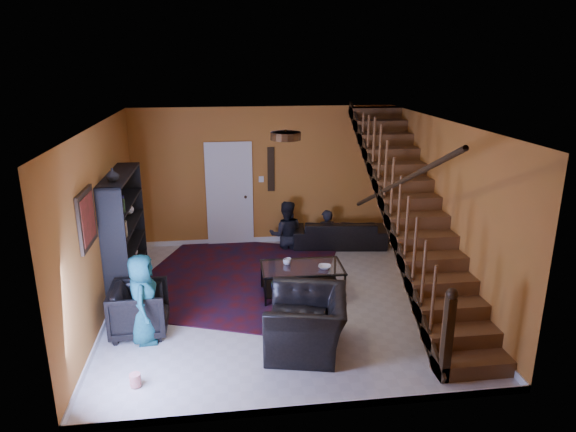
% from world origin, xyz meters
% --- Properties ---
extents(floor, '(5.50, 5.50, 0.00)m').
position_xyz_m(floor, '(0.00, 0.00, 0.00)').
color(floor, beige).
rests_on(floor, ground).
extents(room, '(5.50, 5.50, 5.50)m').
position_xyz_m(room, '(-1.33, 1.33, 0.05)').
color(room, '#B86528').
rests_on(room, ground).
extents(staircase, '(0.95, 5.02, 3.18)m').
position_xyz_m(staircase, '(2.12, -0.00, 1.40)').
color(staircase, brown).
rests_on(staircase, floor).
extents(bookshelf, '(0.35, 1.80, 2.00)m').
position_xyz_m(bookshelf, '(-2.40, 0.60, 0.96)').
color(bookshelf, black).
rests_on(bookshelf, floor).
extents(door, '(0.82, 0.05, 2.05)m').
position_xyz_m(door, '(-0.70, 2.73, 1.02)').
color(door, silver).
rests_on(door, floor).
extents(framed_picture, '(0.04, 0.74, 0.74)m').
position_xyz_m(framed_picture, '(-2.57, -0.90, 1.75)').
color(framed_picture, maroon).
rests_on(framed_picture, room).
extents(wall_hanging, '(0.14, 0.03, 0.90)m').
position_xyz_m(wall_hanging, '(0.15, 2.73, 1.55)').
color(wall_hanging, black).
rests_on(wall_hanging, room).
extents(ceiling_fixture, '(0.40, 0.40, 0.10)m').
position_xyz_m(ceiling_fixture, '(0.00, -0.80, 2.74)').
color(ceiling_fixture, '#3F2814').
rests_on(ceiling_fixture, room).
extents(rug, '(4.19, 4.46, 0.02)m').
position_xyz_m(rug, '(-0.68, 0.96, 0.01)').
color(rug, '#410B0E').
rests_on(rug, floor).
extents(sofa, '(1.96, 0.96, 0.55)m').
position_xyz_m(sofa, '(1.50, 2.30, 0.28)').
color(sofa, black).
rests_on(sofa, floor).
extents(armchair_left, '(0.79, 0.77, 0.71)m').
position_xyz_m(armchair_left, '(-2.05, -0.75, 0.35)').
color(armchair_left, black).
rests_on(armchair_left, floor).
extents(armchair_right, '(1.25, 1.36, 0.76)m').
position_xyz_m(armchair_right, '(0.19, -1.45, 0.38)').
color(armchair_right, black).
rests_on(armchair_right, floor).
extents(person_adult_a, '(0.47, 0.33, 1.21)m').
position_xyz_m(person_adult_a, '(1.23, 2.35, 0.16)').
color(person_adult_a, black).
rests_on(person_adult_a, sofa).
extents(person_adult_b, '(0.75, 0.61, 1.42)m').
position_xyz_m(person_adult_b, '(0.41, 2.35, 0.26)').
color(person_adult_b, black).
rests_on(person_adult_b, sofa).
extents(person_child, '(0.41, 0.62, 1.26)m').
position_xyz_m(person_child, '(-1.95, -0.99, 0.63)').
color(person_child, '#1A6664').
rests_on(person_child, armchair_left).
extents(coffee_table, '(1.32, 0.78, 0.50)m').
position_xyz_m(coffee_table, '(0.38, 0.14, 0.29)').
color(coffee_table, black).
rests_on(coffee_table, floor).
extents(cup_a, '(0.14, 0.14, 0.09)m').
position_xyz_m(cup_a, '(0.15, 0.25, 0.55)').
color(cup_a, '#999999').
rests_on(cup_a, coffee_table).
extents(cup_b, '(0.12, 0.12, 0.10)m').
position_xyz_m(cup_b, '(0.17, 0.26, 0.55)').
color(cup_b, '#999999').
rests_on(cup_b, coffee_table).
extents(bowl, '(0.25, 0.25, 0.05)m').
position_xyz_m(bowl, '(0.73, 0.01, 0.52)').
color(bowl, '#999999').
rests_on(bowl, coffee_table).
extents(vase, '(0.18, 0.18, 0.19)m').
position_xyz_m(vase, '(-2.41, 0.10, 2.10)').
color(vase, '#999999').
rests_on(vase, bookshelf).
extents(popcorn_bucket, '(0.17, 0.17, 0.15)m').
position_xyz_m(popcorn_bucket, '(-1.94, -2.03, 0.10)').
color(popcorn_bucket, red).
rests_on(popcorn_bucket, rug).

